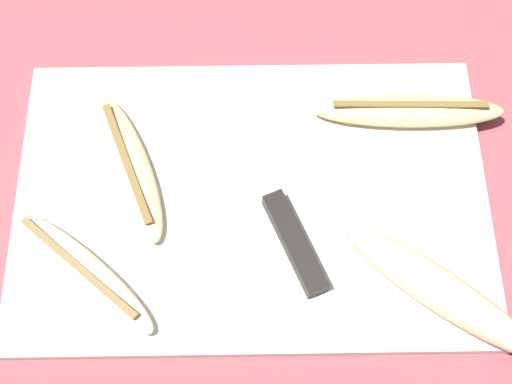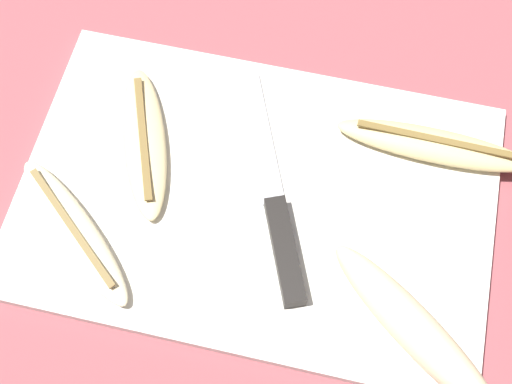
# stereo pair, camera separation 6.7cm
# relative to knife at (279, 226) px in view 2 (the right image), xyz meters

# --- Properties ---
(ground_plane) EXTENTS (4.00, 4.00, 0.00)m
(ground_plane) POSITION_rel_knife_xyz_m (-0.03, 0.03, -0.02)
(ground_plane) COLOR #93474C
(cutting_board) EXTENTS (0.45, 0.30, 0.01)m
(cutting_board) POSITION_rel_knife_xyz_m (-0.03, 0.03, -0.01)
(cutting_board) COLOR silver
(cutting_board) RESTS_ON ground_plane
(knife) EXTENTS (0.12, 0.24, 0.02)m
(knife) POSITION_rel_knife_xyz_m (0.00, 0.00, 0.00)
(knife) COLOR black
(knife) RESTS_ON cutting_board
(banana_mellow_near) EXTENTS (0.10, 0.17, 0.02)m
(banana_mellow_near) POSITION_rel_knife_xyz_m (-0.15, 0.06, 0.00)
(banana_mellow_near) COLOR beige
(banana_mellow_near) RESTS_ON cutting_board
(banana_pale_long) EXTENTS (0.16, 0.14, 0.02)m
(banana_pale_long) POSITION_rel_knife_xyz_m (-0.18, -0.05, 0.00)
(banana_pale_long) COLOR beige
(banana_pale_long) RESTS_ON cutting_board
(banana_spotted_left) EXTENTS (0.19, 0.04, 0.02)m
(banana_spotted_left) POSITION_rel_knife_xyz_m (0.13, 0.11, 0.00)
(banana_spotted_left) COLOR #DBC684
(banana_spotted_left) RESTS_ON cutting_board
(banana_cream_curved) EXTENTS (0.18, 0.15, 0.04)m
(banana_cream_curved) POSITION_rel_knife_xyz_m (0.13, -0.07, 0.01)
(banana_cream_curved) COLOR beige
(banana_cream_curved) RESTS_ON cutting_board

